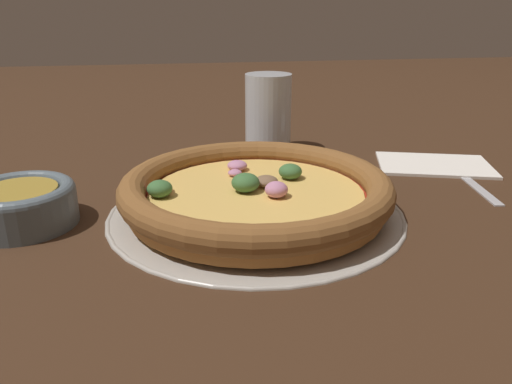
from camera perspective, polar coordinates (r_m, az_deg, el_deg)
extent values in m
plane|color=#3D2616|center=(0.55, 0.00, -2.37)|extent=(3.00, 3.00, 0.00)
cylinder|color=#B7B2A8|center=(0.55, 0.00, -2.17)|extent=(0.32, 0.32, 0.00)
torus|color=#B7B2A8|center=(0.55, 0.00, -1.97)|extent=(0.32, 0.32, 0.01)
cylinder|color=#A86B33|center=(0.55, 0.00, -0.98)|extent=(0.28, 0.28, 0.01)
torus|color=brown|center=(0.54, 0.00, 0.62)|extent=(0.30, 0.30, 0.03)
cylinder|color=#A32D19|center=(0.55, 0.00, -0.16)|extent=(0.25, 0.25, 0.00)
cylinder|color=#E5B75B|center=(0.54, 0.00, 0.06)|extent=(0.23, 0.23, 0.00)
ellipsoid|color=#C17FA3|center=(0.55, -10.92, 0.53)|extent=(0.03, 0.03, 0.01)
ellipsoid|color=#C17FA3|center=(0.59, -2.42, 2.21)|extent=(0.02, 0.02, 0.01)
ellipsoid|color=#C17FA3|center=(0.61, -2.16, 3.05)|extent=(0.03, 0.03, 0.01)
ellipsoid|color=#3D6B38|center=(0.54, -1.16, 0.99)|extent=(0.04, 0.04, 0.02)
ellipsoid|color=#3D6B38|center=(0.54, -10.95, 0.48)|extent=(0.04, 0.04, 0.02)
ellipsoid|color=brown|center=(0.56, 1.20, 1.25)|extent=(0.04, 0.04, 0.01)
ellipsoid|color=#C17FA3|center=(0.52, 2.34, 0.30)|extent=(0.03, 0.03, 0.02)
ellipsoid|color=#3D6B38|center=(0.58, 3.95, 2.37)|extent=(0.04, 0.04, 0.02)
cylinder|color=slate|center=(0.57, -25.22, -1.73)|extent=(0.11, 0.11, 0.04)
torus|color=slate|center=(0.57, -25.49, -0.05)|extent=(0.11, 0.11, 0.02)
cylinder|color=olive|center=(0.57, -25.52, 0.14)|extent=(0.08, 0.08, 0.00)
cylinder|color=silver|center=(0.78, 1.40, 9.00)|extent=(0.07, 0.07, 0.12)
cube|color=white|center=(0.76, 19.71, 3.09)|extent=(0.18, 0.15, 0.01)
cube|color=#B7B7BC|center=(0.68, 24.05, 0.47)|extent=(0.03, 0.12, 0.00)
cube|color=#B7B7BC|center=(0.75, 21.63, 2.61)|extent=(0.03, 0.05, 0.00)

